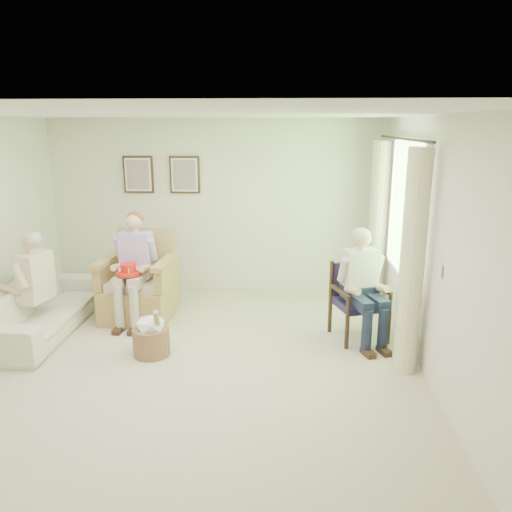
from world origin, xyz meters
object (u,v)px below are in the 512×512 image
object	(u,v)px
person_sofa	(31,279)
hatbox	(151,335)
sofa	(42,308)
wicker_armchair	(140,291)
person_wicker	(134,260)
red_hat	(129,270)
wood_armchair	(359,297)
person_dark	(362,279)

from	to	relation	value
person_sofa	hatbox	bearing A→B (deg)	86.56
sofa	wicker_armchair	bearing A→B (deg)	-63.05
person_wicker	red_hat	bearing A→B (deg)	-91.20
sofa	red_hat	size ratio (longest dim) A/B	6.84
wood_armchair	person_sofa	xyz separation A→B (m)	(-3.90, -0.27, 0.24)
wicker_armchair	person_dark	size ratio (longest dim) A/B	0.87
sofa	person_dark	world-z (taller)	person_dark
wicker_armchair	wood_armchair	world-z (taller)	wicker_armchair
wicker_armchair	red_hat	bearing A→B (deg)	-88.93
wood_armchair	person_dark	world-z (taller)	person_dark
person_wicker	sofa	bearing A→B (deg)	-155.64
wicker_armchair	person_dark	xyz separation A→B (m)	(2.82, -0.60, 0.40)
person_wicker	person_sofa	distance (m)	1.23
sofa	person_dark	xyz separation A→B (m)	(3.90, -0.05, 0.46)
person_wicker	red_hat	xyz separation A→B (m)	(-0.02, -0.20, -0.08)
wood_armchair	person_sofa	distance (m)	3.92
wood_armchair	red_hat	distance (m)	2.85
sofa	person_sofa	size ratio (longest dim) A/B	1.66
wicker_armchair	person_wicker	distance (m)	0.49
person_wicker	hatbox	xyz separation A→B (m)	(0.45, -0.98, -0.60)
hatbox	person_wicker	bearing A→B (deg)	114.42
person_wicker	red_hat	size ratio (longest dim) A/B	4.53
person_sofa	hatbox	size ratio (longest dim) A/B	2.12
wicker_armchair	sofa	size ratio (longest dim) A/B	0.54
person_dark	red_hat	size ratio (longest dim) A/B	4.27
wicker_armchair	person_sofa	xyz separation A→B (m)	(-1.08, -0.72, 0.36)
person_dark	person_wicker	bearing A→B (deg)	152.79
sofa	person_wicker	size ratio (longest dim) A/B	1.51
wood_armchair	person_sofa	bearing A→B (deg)	165.79
person_dark	hatbox	world-z (taller)	person_dark
person_wicker	hatbox	bearing A→B (deg)	-61.48
sofa	person_sofa	world-z (taller)	person_sofa
red_hat	wood_armchair	bearing A→B (deg)	-2.05
sofa	red_hat	bearing A→B (deg)	-79.41
red_hat	wicker_armchair	bearing A→B (deg)	86.97
person_sofa	person_dark	bearing A→B (deg)	103.39
wood_armchair	sofa	size ratio (longest dim) A/B	0.42
person_wicker	red_hat	distance (m)	0.22
wood_armchair	sofa	distance (m)	3.91
hatbox	wood_armchair	bearing A→B (deg)	15.96
person_dark	hatbox	xyz separation A→B (m)	(-2.37, -0.53, -0.53)
wood_armchair	person_dark	distance (m)	0.32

